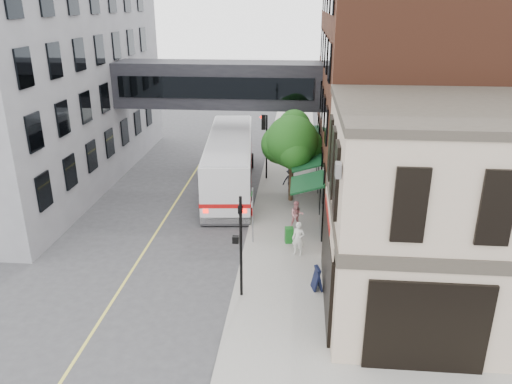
% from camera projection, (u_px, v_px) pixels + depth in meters
% --- Properties ---
extents(ground, '(120.00, 120.00, 0.00)m').
position_uv_depth(ground, '(225.00, 325.00, 19.46)').
color(ground, '#38383A').
rests_on(ground, ground).
extents(sidewalk_main, '(4.00, 60.00, 0.15)m').
position_uv_depth(sidewalk_main, '(288.00, 195.00, 32.28)').
color(sidewalk_main, gray).
rests_on(sidewalk_main, ground).
extents(corner_building, '(10.19, 8.12, 8.45)m').
position_uv_depth(corner_building, '(463.00, 214.00, 19.05)').
color(corner_building, '#C1AA93').
rests_on(corner_building, ground).
extents(brick_building, '(13.76, 18.00, 14.00)m').
position_uv_depth(brick_building, '(423.00, 87.00, 30.05)').
color(brick_building, '#502719').
rests_on(brick_building, ground).
extents(opposite_building, '(14.00, 24.00, 14.00)m').
position_uv_depth(opposite_building, '(6.00, 78.00, 33.25)').
color(opposite_building, slate).
rests_on(opposite_building, ground).
extents(skyway_bridge, '(14.00, 3.18, 3.00)m').
position_uv_depth(skyway_bridge, '(219.00, 84.00, 34.11)').
color(skyway_bridge, black).
rests_on(skyway_bridge, ground).
extents(traffic_signal_near, '(0.44, 0.22, 4.60)m').
position_uv_depth(traffic_signal_near, '(240.00, 235.00, 20.22)').
color(traffic_signal_near, black).
rests_on(traffic_signal_near, sidewalk_main).
extents(traffic_signal_far, '(0.53, 0.28, 4.50)m').
position_uv_depth(traffic_signal_far, '(265.00, 134.00, 34.04)').
color(traffic_signal_far, black).
rests_on(traffic_signal_far, sidewalk_main).
extents(street_sign_pole, '(0.08, 0.75, 3.00)m').
position_uv_depth(street_sign_pole, '(253.00, 210.00, 25.24)').
color(street_sign_pole, gray).
rests_on(street_sign_pole, sidewalk_main).
extents(street_tree, '(3.80, 3.20, 5.60)m').
position_uv_depth(street_tree, '(292.00, 141.00, 30.16)').
color(street_tree, '#382619').
rests_on(street_tree, sidewalk_main).
extents(lane_marking, '(0.12, 40.00, 0.01)m').
position_uv_depth(lane_marking, '(166.00, 217.00, 29.17)').
color(lane_marking, '#D8CC4C').
rests_on(lane_marking, ground).
extents(bus, '(4.10, 13.14, 3.48)m').
position_uv_depth(bus, '(230.00, 160.00, 33.17)').
color(bus, silver).
rests_on(bus, ground).
extents(pedestrian_a, '(0.72, 0.58, 1.71)m').
position_uv_depth(pedestrian_a, '(298.00, 239.00, 24.30)').
color(pedestrian_a, silver).
rests_on(pedestrian_a, sidewalk_main).
extents(pedestrian_b, '(0.81, 0.66, 1.54)m').
position_uv_depth(pedestrian_b, '(297.00, 215.00, 27.23)').
color(pedestrian_b, pink).
rests_on(pedestrian_b, sidewalk_main).
extents(pedestrian_c, '(1.14, 0.79, 1.63)m').
position_uv_depth(pedestrian_c, '(291.00, 180.00, 32.29)').
color(pedestrian_c, black).
rests_on(pedestrian_c, sidewalk_main).
extents(newspaper_box, '(0.48, 0.44, 0.83)m').
position_uv_depth(newspaper_box, '(289.00, 235.00, 25.68)').
color(newspaper_box, '#16621E').
rests_on(newspaper_box, sidewalk_main).
extents(sandwich_board, '(0.51, 0.66, 1.04)m').
position_uv_depth(sandwich_board, '(317.00, 278.00, 21.46)').
color(sandwich_board, black).
rests_on(sandwich_board, sidewalk_main).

